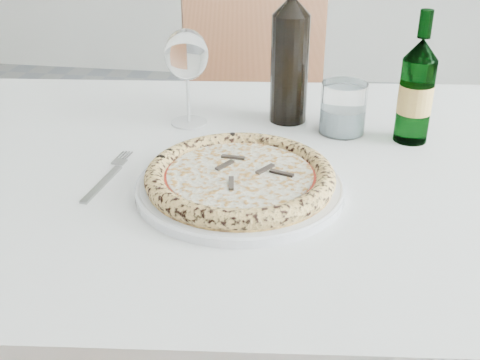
{
  "coord_description": "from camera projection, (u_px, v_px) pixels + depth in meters",
  "views": [
    {
      "loc": [
        0.1,
        -0.83,
        1.22
      ],
      "look_at": [
        -0.03,
        0.01,
        0.78
      ],
      "focal_mm": 45.0,
      "sensor_mm": 36.0,
      "label": 1
    }
  ],
  "objects": [
    {
      "name": "plate",
      "position": [
        240.0,
        186.0,
        0.96
      ],
      "size": [
        0.34,
        0.34,
        0.02
      ],
      "color": "white",
      "rests_on": "dining_table"
    },
    {
      "name": "fork",
      "position": [
        108.0,
        176.0,
        1.01
      ],
      "size": [
        0.02,
        0.19,
        0.0
      ],
      "color": "#959595",
      "rests_on": "dining_table"
    },
    {
      "name": "tumbler",
      "position": [
        343.0,
        111.0,
        1.17
      ],
      "size": [
        0.09,
        0.09,
        0.1
      ],
      "color": "white",
      "rests_on": "dining_table"
    },
    {
      "name": "wine_bottle",
      "position": [
        290.0,
        58.0,
        1.18
      ],
      "size": [
        0.08,
        0.08,
        0.31
      ],
      "color": "black",
      "rests_on": "dining_table"
    },
    {
      "name": "chair_far",
      "position": [
        264.0,
        115.0,
        1.88
      ],
      "size": [
        0.59,
        0.59,
        0.93
      ],
      "color": "brown",
      "rests_on": "floor"
    },
    {
      "name": "dining_table",
      "position": [
        249.0,
        204.0,
        1.09
      ],
      "size": [
        1.67,
        1.1,
        0.76
      ],
      "color": "brown",
      "rests_on": "floor"
    },
    {
      "name": "pizza",
      "position": [
        240.0,
        176.0,
        0.96
      ],
      "size": [
        0.3,
        0.3,
        0.03
      ],
      "color": "#F2BA59",
      "rests_on": "plate"
    },
    {
      "name": "wine_glass",
      "position": [
        186.0,
        57.0,
        1.16
      ],
      "size": [
        0.09,
        0.09,
        0.19
      ],
      "color": "silver",
      "rests_on": "dining_table"
    },
    {
      "name": "beer_bottle",
      "position": [
        416.0,
        91.0,
        1.11
      ],
      "size": [
        0.06,
        0.06,
        0.25
      ],
      "color": "#235D2B",
      "rests_on": "dining_table"
    }
  ]
}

